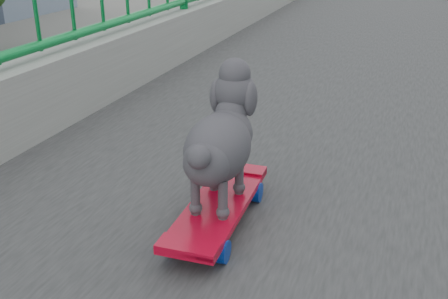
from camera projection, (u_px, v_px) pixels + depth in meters
skateboard at (218, 208)px, 1.52m from camera, size 0.18×0.55×0.07m
poodle at (221, 139)px, 1.46m from camera, size 0.18×0.43×0.35m
car_6 at (56, 187)px, 15.40m from camera, size 2.50×5.43×1.51m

